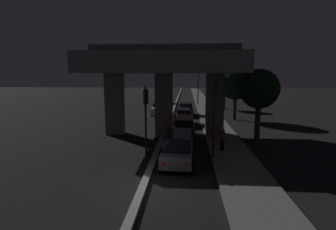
{
  "coord_description": "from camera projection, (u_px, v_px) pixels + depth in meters",
  "views": [
    {
      "loc": [
        2.08,
        -11.77,
        5.52
      ],
      "look_at": [
        -0.01,
        17.28,
        1.02
      ],
      "focal_mm": 28.0,
      "sensor_mm": 36.0,
      "label": 1
    }
  ],
  "objects": [
    {
      "name": "elevated_overpass",
      "position": [
        164.0,
        69.0,
        23.51
      ],
      "size": [
        13.6,
        9.07,
        8.21
      ],
      "color": "slate",
      "rests_on": "ground_plane"
    },
    {
      "name": "motorcycle_red_filtering_mid",
      "position": [
        174.0,
        120.0,
        28.47
      ],
      "size": [
        0.34,
        1.74,
        1.41
      ],
      "rotation": [
        0.0,
        0.0,
        1.52
      ],
      "color": "black",
      "rests_on": "ground_plane"
    },
    {
      "name": "car_dark_red_third",
      "position": [
        183.0,
        116.0,
        29.07
      ],
      "size": [
        1.99,
        4.29,
        1.78
      ],
      "rotation": [
        0.0,
        0.0,
        1.62
      ],
      "color": "#591414",
      "rests_on": "ground_plane"
    },
    {
      "name": "car_grey_fourth",
      "position": [
        186.0,
        109.0,
        35.36
      ],
      "size": [
        2.16,
        4.09,
        1.72
      ],
      "rotation": [
        0.0,
        0.0,
        1.54
      ],
      "color": "#515459",
      "rests_on": "ground_plane"
    },
    {
      "name": "motorcycle_blue_filtering_far",
      "position": [
        176.0,
        112.0,
        34.52
      ],
      "size": [
        0.33,
        1.79,
        1.46
      ],
      "rotation": [
        0.0,
        0.0,
        1.6
      ],
      "color": "black",
      "rests_on": "ground_plane"
    },
    {
      "name": "car_white_lead_oncoming",
      "position": [
        159.0,
        109.0,
        36.68
      ],
      "size": [
        1.93,
        4.69,
        1.58
      ],
      "rotation": [
        0.0,
        0.0,
        -1.57
      ],
      "color": "silver",
      "rests_on": "ground_plane"
    },
    {
      "name": "car_grey_lead",
      "position": [
        178.0,
        148.0,
        16.27
      ],
      "size": [
        2.09,
        4.53,
        1.94
      ],
      "rotation": [
        0.0,
        0.0,
        1.53
      ],
      "color": "#515459",
      "rests_on": "ground_plane"
    },
    {
      "name": "ground_plane",
      "position": [
        143.0,
        191.0,
        12.59
      ],
      "size": [
        200.0,
        200.0,
        0.0
      ],
      "primitive_type": "plane",
      "color": "black"
    },
    {
      "name": "roadside_tree_kerbside_far",
      "position": [
        225.0,
        86.0,
        41.51
      ],
      "size": [
        3.05,
        3.05,
        5.3
      ],
      "color": "#2D2116",
      "rests_on": "ground_plane"
    },
    {
      "name": "sidewalk_right",
      "position": [
        207.0,
        111.0,
        39.81
      ],
      "size": [
        2.94,
        126.0,
        0.17
      ],
      "primitive_type": "cube",
      "color": "slate",
      "rests_on": "ground_plane"
    },
    {
      "name": "motorcycle_black_filtering_near",
      "position": [
        166.0,
        140.0,
        19.94
      ],
      "size": [
        0.33,
        1.92,
        1.42
      ],
      "rotation": [
        0.0,
        0.0,
        1.61
      ],
      "color": "black",
      "rests_on": "ground_plane"
    },
    {
      "name": "car_grey_second_oncoming",
      "position": [
        165.0,
        99.0,
        49.58
      ],
      "size": [
        2.02,
        4.25,
        1.74
      ],
      "rotation": [
        0.0,
        0.0,
        -1.52
      ],
      "color": "#515459",
      "rests_on": "ground_plane"
    },
    {
      "name": "median_divider",
      "position": [
        175.0,
        105.0,
        47.08
      ],
      "size": [
        0.38,
        126.0,
        0.21
      ],
      "primitive_type": "cube",
      "color": "gray",
      "rests_on": "ground_plane"
    },
    {
      "name": "street_lamp",
      "position": [
        196.0,
        79.0,
        47.08
      ],
      "size": [
        2.38,
        0.32,
        8.13
      ],
      "color": "#2D2D30",
      "rests_on": "ground_plane"
    },
    {
      "name": "pedestrian_on_sidewalk",
      "position": [
        222.0,
        138.0,
        18.47
      ],
      "size": [
        0.31,
        0.31,
        1.75
      ],
      "color": "black",
      "rests_on": "sidewalk_right"
    },
    {
      "name": "car_dark_red_second",
      "position": [
        185.0,
        127.0,
        23.04
      ],
      "size": [
        1.95,
        4.49,
        1.82
      ],
      "rotation": [
        0.0,
        0.0,
        1.55
      ],
      "color": "#591414",
      "rests_on": "ground_plane"
    },
    {
      "name": "traffic_light_right_of_median",
      "position": [
        214.0,
        103.0,
        16.73
      ],
      "size": [
        0.3,
        0.49,
        5.52
      ],
      "color": "black",
      "rests_on": "ground_plane"
    },
    {
      "name": "roadside_tree_kerbside_near",
      "position": [
        259.0,
        89.0,
        20.73
      ],
      "size": [
        3.15,
        3.15,
        5.99
      ],
      "color": "#38281C",
      "rests_on": "ground_plane"
    },
    {
      "name": "roadside_tree_kerbside_mid",
      "position": [
        236.0,
        82.0,
        31.8
      ],
      "size": [
        4.32,
        4.32,
        6.78
      ],
      "color": "#38281C",
      "rests_on": "ground_plane"
    },
    {
      "name": "traffic_light_left_of_median",
      "position": [
        146.0,
        110.0,
        17.13
      ],
      "size": [
        0.3,
        0.49,
        4.78
      ],
      "color": "black",
      "rests_on": "ground_plane"
    }
  ]
}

